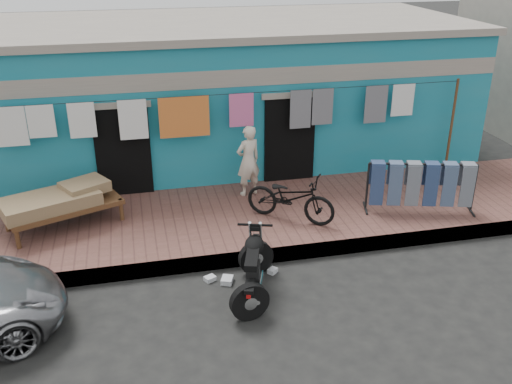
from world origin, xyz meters
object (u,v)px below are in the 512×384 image
Objects in this scene: seated_person at (248,161)px; bicycle at (291,193)px; charpoy at (64,208)px; jeans_rack at (421,186)px; motorcycle at (253,266)px.

seated_person is 0.86× the size of bicycle.
bicycle is 0.73× the size of charpoy.
jeans_rack is at bearing 133.38° from seated_person.
charpoy is (-2.98, 2.60, 0.10)m from motorcycle.
bicycle is at bearing 176.00° from jeans_rack.
jeans_rack is at bearing -7.34° from charpoy.
jeans_rack is at bearing -57.44° from bicycle.
bicycle is at bearing 76.17° from motorcycle.
motorcycle is 4.10m from jeans_rack.
seated_person is 0.88× the size of motorcycle.
jeans_rack is at bearing 42.23° from motorcycle.
charpoy is 6.74m from jeans_rack.
motorcycle is at bearing -154.88° from jeans_rack.
jeans_rack reaches higher than motorcycle.
seated_person is 3.33m from motorcycle.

